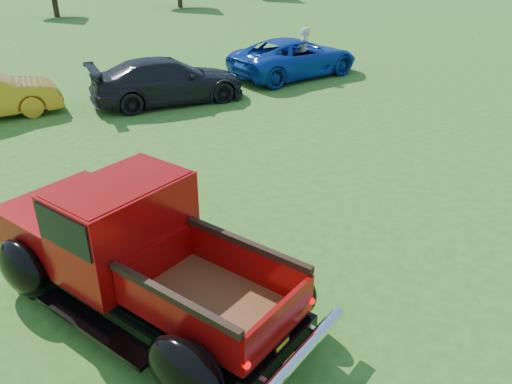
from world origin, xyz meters
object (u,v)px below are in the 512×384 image
Objects in this scene: pickup_truck at (127,245)px; spectator at (303,53)px; show_car_blue at (295,57)px; show_car_grey at (168,81)px.

pickup_truck is 13.39m from spectator.
show_car_blue is 0.38m from spectator.
pickup_truck is 9.73m from show_car_grey.
show_car_grey is at bearing -27.39° from spectator.
show_car_grey is 0.94× the size of show_car_blue.
show_car_blue is at bearing 23.03° from pickup_truck.
spectator is (5.54, -0.10, 0.21)m from show_car_grey.
spectator is at bearing 21.66° from pickup_truck.
pickup_truck is 1.10× the size of show_car_grey.
show_car_grey is 5.39m from show_car_blue.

